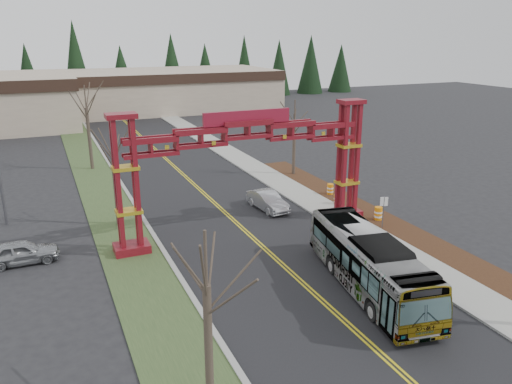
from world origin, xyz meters
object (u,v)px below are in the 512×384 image
parked_car_near_a (21,252)px  bare_tree_median_far (86,108)px  transit_bus (369,263)px  silver_sedan (267,201)px  bare_tree_median_near (207,287)px  retail_building_east (168,90)px  gateway_arch (247,150)px  barrel_north (330,190)px  barrel_mid (337,200)px  bare_tree_median_mid (113,157)px  barrel_south (378,214)px  bare_tree_right_far (295,122)px  street_sign (384,206)px

parked_car_near_a → bare_tree_median_far: (6.39, 21.28, 5.52)m
transit_bus → silver_sedan: (0.43, 13.95, -0.84)m
bare_tree_median_near → transit_bus: bearing=27.6°
bare_tree_median_far → retail_building_east: bearing=65.5°
gateway_arch → transit_bus: gateway_arch is taller
retail_building_east → parked_car_near_a: bearing=-111.8°
barrel_north → silver_sedan: bearing=-170.1°
barrel_mid → bare_tree_median_mid: bearing=171.0°
bare_tree_median_near → barrel_north: bearing=49.4°
barrel_south → silver_sedan: bearing=138.9°
retail_building_east → silver_sedan: retail_building_east is taller
retail_building_east → bare_tree_median_near: size_ratio=5.17×
bare_tree_right_far → barrel_mid: size_ratio=8.31×
silver_sedan → street_sign: size_ratio=1.86×
parked_car_near_a → bare_tree_median_far: bare_tree_median_far is taller
barrel_mid → barrel_north: 2.64m
parked_car_near_a → barrel_mid: size_ratio=4.83×
barrel_mid → transit_bus: bearing=-115.6°
bare_tree_median_near → barrel_north: size_ratio=7.19×
bare_tree_median_far → bare_tree_right_far: 20.70m
silver_sedan → bare_tree_median_mid: 12.24m
barrel_north → bare_tree_median_mid: bearing=179.4°
transit_bus → bare_tree_right_far: bearing=82.1°
bare_tree_median_mid → gateway_arch: bearing=-33.7°
bare_tree_median_far → parked_car_near_a: bearing=-106.7°
retail_building_east → barrel_south: bearing=-90.2°
bare_tree_median_mid → parked_car_near_a: bearing=-146.6°
parked_car_near_a → bare_tree_median_far: bearing=-16.7°
street_sign → barrel_north: 8.28m
bare_tree_right_far → barrel_north: bare_tree_right_far is taller
gateway_arch → bare_tree_median_near: size_ratio=2.47×
gateway_arch → bare_tree_median_near: (-8.00, -15.67, -0.63)m
gateway_arch → retail_building_east: bearing=80.8°
gateway_arch → bare_tree_median_near: gateway_arch is taller
barrel_mid → barrel_north: barrel_north is taller
parked_car_near_a → barrel_mid: (23.34, 1.53, -0.29)m
transit_bus → barrel_south: 10.85m
bare_tree_median_mid → barrel_north: bearing=-0.6°
barrel_mid → barrel_north: (0.89, 2.48, 0.07)m
silver_sedan → barrel_south: silver_sedan is taller
silver_sedan → street_sign: (5.79, -7.03, 0.99)m
retail_building_east → barrel_south: retail_building_east is taller
barrel_mid → bare_tree_right_far: bearing=83.8°
bare_tree_median_near → bare_tree_median_mid: bare_tree_median_near is taller
bare_tree_median_far → street_sign: bare_tree_median_far is taller
bare_tree_median_mid → barrel_south: 19.67m
retail_building_east → bare_tree_median_mid: size_ratio=5.32×
street_sign → barrel_mid: bearing=92.0°
parked_car_near_a → bare_tree_median_near: (6.39, -16.78, 4.62)m
bare_tree_median_near → gateway_arch: bearing=62.9°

